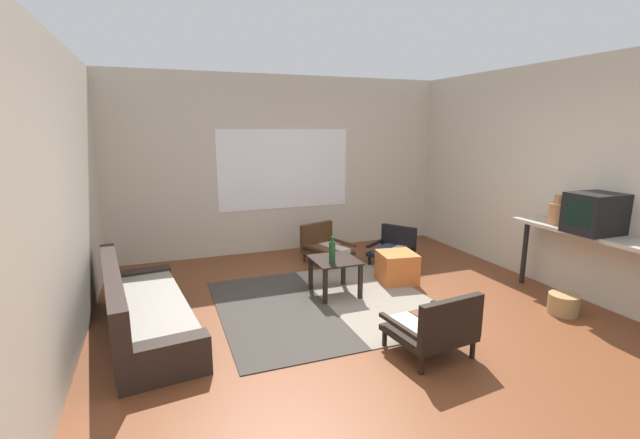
{
  "coord_description": "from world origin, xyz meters",
  "views": [
    {
      "loc": [
        -1.87,
        -3.5,
        1.94
      ],
      "look_at": [
        -0.12,
        1.14,
        0.87
      ],
      "focal_mm": 24.35,
      "sensor_mm": 36.0,
      "label": 1
    }
  ],
  "objects_px": {
    "console_shelf": "(583,240)",
    "couch": "(142,313)",
    "armchair_by_window": "(324,246)",
    "clay_vase": "(558,212)",
    "coffee_table": "(335,267)",
    "armchair_striped_foreground": "(435,327)",
    "crt_television": "(596,213)",
    "wicker_basket": "(563,304)",
    "armchair_corner": "(393,247)",
    "glass_bottle": "(332,252)",
    "ottoman_orange": "(397,267)"
  },
  "relations": [
    {
      "from": "clay_vase",
      "to": "coffee_table",
      "type": "bearing_deg",
      "value": 159.5
    },
    {
      "from": "crt_television",
      "to": "glass_bottle",
      "type": "height_order",
      "value": "crt_television"
    },
    {
      "from": "couch",
      "to": "crt_television",
      "type": "relative_size",
      "value": 3.98
    },
    {
      "from": "coffee_table",
      "to": "console_shelf",
      "type": "height_order",
      "value": "console_shelf"
    },
    {
      "from": "clay_vase",
      "to": "glass_bottle",
      "type": "bearing_deg",
      "value": 162.58
    },
    {
      "from": "console_shelf",
      "to": "wicker_basket",
      "type": "relative_size",
      "value": 5.34
    },
    {
      "from": "crt_television",
      "to": "ottoman_orange",
      "type": "bearing_deg",
      "value": 135.38
    },
    {
      "from": "ottoman_orange",
      "to": "coffee_table",
      "type": "bearing_deg",
      "value": -173.36
    },
    {
      "from": "armchair_by_window",
      "to": "clay_vase",
      "type": "bearing_deg",
      "value": -46.63
    },
    {
      "from": "couch",
      "to": "coffee_table",
      "type": "bearing_deg",
      "value": 6.97
    },
    {
      "from": "console_shelf",
      "to": "crt_television",
      "type": "bearing_deg",
      "value": -91.68
    },
    {
      "from": "armchair_striped_foreground",
      "to": "coffee_table",
      "type": "bearing_deg",
      "value": 98.94
    },
    {
      "from": "console_shelf",
      "to": "wicker_basket",
      "type": "bearing_deg",
      "value": -159.97
    },
    {
      "from": "console_shelf",
      "to": "couch",
      "type": "bearing_deg",
      "value": 167.6
    },
    {
      "from": "armchair_by_window",
      "to": "console_shelf",
      "type": "xyz_separation_m",
      "value": [
        2.02,
        -2.49,
        0.52
      ]
    },
    {
      "from": "coffee_table",
      "to": "armchair_by_window",
      "type": "distance_m",
      "value": 1.3
    },
    {
      "from": "armchair_corner",
      "to": "glass_bottle",
      "type": "relative_size",
      "value": 2.42
    },
    {
      "from": "armchair_by_window",
      "to": "armchair_striped_foreground",
      "type": "height_order",
      "value": "armchair_striped_foreground"
    },
    {
      "from": "couch",
      "to": "armchair_corner",
      "type": "bearing_deg",
      "value": 17.59
    },
    {
      "from": "crt_television",
      "to": "clay_vase",
      "type": "relative_size",
      "value": 1.61
    },
    {
      "from": "coffee_table",
      "to": "crt_television",
      "type": "height_order",
      "value": "crt_television"
    },
    {
      "from": "armchair_corner",
      "to": "glass_bottle",
      "type": "distance_m",
      "value": 1.65
    },
    {
      "from": "armchair_by_window",
      "to": "armchair_striped_foreground",
      "type": "distance_m",
      "value": 2.86
    },
    {
      "from": "couch",
      "to": "armchair_corner",
      "type": "distance_m",
      "value": 3.51
    },
    {
      "from": "ottoman_orange",
      "to": "crt_television",
      "type": "distance_m",
      "value": 2.24
    },
    {
      "from": "coffee_table",
      "to": "couch",
      "type": "bearing_deg",
      "value": -173.03
    },
    {
      "from": "armchair_corner",
      "to": "crt_television",
      "type": "relative_size",
      "value": 1.38
    },
    {
      "from": "couch",
      "to": "glass_bottle",
      "type": "distance_m",
      "value": 2.05
    },
    {
      "from": "armchair_by_window",
      "to": "wicker_basket",
      "type": "bearing_deg",
      "value": -56.89
    },
    {
      "from": "couch",
      "to": "console_shelf",
      "type": "bearing_deg",
      "value": -12.4
    },
    {
      "from": "couch",
      "to": "coffee_table",
      "type": "height_order",
      "value": "couch"
    },
    {
      "from": "crt_television",
      "to": "wicker_basket",
      "type": "xyz_separation_m",
      "value": [
        -0.32,
        -0.01,
        -0.95
      ]
    },
    {
      "from": "coffee_table",
      "to": "armchair_striped_foreground",
      "type": "bearing_deg",
      "value": -81.06
    },
    {
      "from": "console_shelf",
      "to": "glass_bottle",
      "type": "height_order",
      "value": "console_shelf"
    },
    {
      "from": "armchair_corner",
      "to": "crt_television",
      "type": "height_order",
      "value": "crt_television"
    },
    {
      "from": "couch",
      "to": "wicker_basket",
      "type": "distance_m",
      "value": 4.29
    },
    {
      "from": "coffee_table",
      "to": "armchair_striped_foreground",
      "type": "relative_size",
      "value": 0.8
    },
    {
      "from": "clay_vase",
      "to": "wicker_basket",
      "type": "relative_size",
      "value": 1.09
    },
    {
      "from": "armchair_by_window",
      "to": "wicker_basket",
      "type": "distance_m",
      "value": 3.11
    },
    {
      "from": "armchair_striped_foreground",
      "to": "console_shelf",
      "type": "xyz_separation_m",
      "value": [
        2.12,
        0.37,
        0.48
      ]
    },
    {
      "from": "glass_bottle",
      "to": "ottoman_orange",
      "type": "bearing_deg",
      "value": 12.7
    },
    {
      "from": "armchair_striped_foreground",
      "to": "armchair_corner",
      "type": "relative_size",
      "value": 0.95
    },
    {
      "from": "armchair_corner",
      "to": "clay_vase",
      "type": "height_order",
      "value": "clay_vase"
    },
    {
      "from": "couch",
      "to": "wicker_basket",
      "type": "height_order",
      "value": "couch"
    },
    {
      "from": "crt_television",
      "to": "glass_bottle",
      "type": "xyz_separation_m",
      "value": [
        -2.45,
        1.23,
        -0.5
      ]
    },
    {
      "from": "crt_television",
      "to": "wicker_basket",
      "type": "height_order",
      "value": "crt_television"
    },
    {
      "from": "armchair_corner",
      "to": "console_shelf",
      "type": "relative_size",
      "value": 0.45
    },
    {
      "from": "glass_bottle",
      "to": "armchair_striped_foreground",
      "type": "bearing_deg",
      "value": -77.29
    },
    {
      "from": "ottoman_orange",
      "to": "wicker_basket",
      "type": "relative_size",
      "value": 1.45
    },
    {
      "from": "coffee_table",
      "to": "clay_vase",
      "type": "distance_m",
      "value": 2.61
    }
  ]
}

